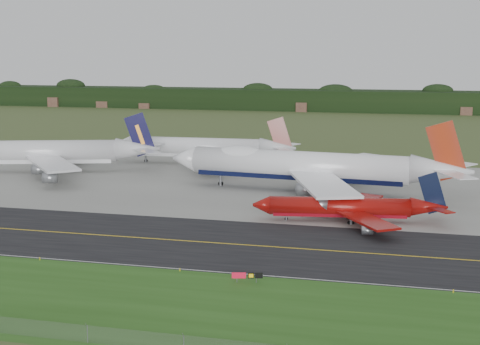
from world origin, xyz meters
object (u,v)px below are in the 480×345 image
(jet_red_737, at_px, (350,208))
(jet_navy_gold, at_px, (46,153))
(jet_star_tail, at_px, (204,148))
(taxiway_sign, at_px, (247,276))
(jet_ba_747, at_px, (309,166))

(jet_red_737, height_order, jet_navy_gold, jet_navy_gold)
(jet_star_tail, xyz_separation_m, taxiway_sign, (36.49, -100.67, -3.94))
(jet_red_737, distance_m, taxiway_sign, 42.10)
(jet_ba_747, xyz_separation_m, jet_navy_gold, (-77.00, 10.14, -0.80))
(jet_navy_gold, bearing_deg, jet_red_737, -22.77)
(jet_red_737, xyz_separation_m, jet_navy_gold, (-89.10, 37.40, 2.67))
(jet_star_tail, bearing_deg, jet_red_737, -51.09)
(jet_red_737, relative_size, jet_navy_gold, 0.60)
(jet_star_tail, distance_m, taxiway_sign, 107.15)
(jet_ba_747, distance_m, jet_red_737, 30.02)
(jet_red_737, xyz_separation_m, taxiway_sign, (-12.30, -40.22, -1.84))
(jet_ba_747, height_order, jet_navy_gold, jet_ba_747)
(jet_red_737, bearing_deg, taxiway_sign, -107.00)
(jet_red_737, distance_m, jet_star_tail, 77.71)
(jet_ba_747, bearing_deg, taxiway_sign, -90.16)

